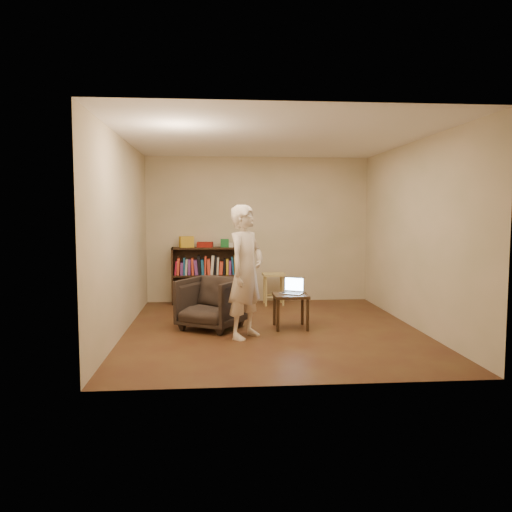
{
  "coord_description": "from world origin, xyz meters",
  "views": [
    {
      "loc": [
        -0.78,
        -6.74,
        1.61
      ],
      "look_at": [
        -0.2,
        0.35,
        0.99
      ],
      "focal_mm": 35.0,
      "sensor_mm": 36.0,
      "label": 1
    }
  ],
  "objects": [
    {
      "name": "box_green",
      "position": [
        -0.61,
        2.08,
        1.07
      ],
      "size": [
        0.14,
        0.14,
        0.14
      ],
      "primitive_type": "cube",
      "rotation": [
        0.0,
        0.0,
        -0.0
      ],
      "color": "#1C692C",
      "rests_on": "bookshelf"
    },
    {
      "name": "person",
      "position": [
        -0.39,
        -0.42,
        0.85
      ],
      "size": [
        0.7,
        0.74,
        1.71
      ],
      "primitive_type": "imported",
      "rotation": [
        0.0,
        0.0,
        0.92
      ],
      "color": "beige",
      "rests_on": "floor"
    },
    {
      "name": "red_cloth",
      "position": [
        -0.96,
        2.11,
        1.05
      ],
      "size": [
        0.29,
        0.22,
        0.09
      ],
      "primitive_type": "cube",
      "rotation": [
        0.0,
        0.0,
        -0.08
      ],
      "color": "maroon",
      "rests_on": "bookshelf"
    },
    {
      "name": "bookshelf",
      "position": [
        -0.94,
        2.09,
        0.44
      ],
      "size": [
        1.2,
        0.3,
        1.0
      ],
      "color": "black",
      "rests_on": "floor"
    },
    {
      "name": "floor",
      "position": [
        0.0,
        0.0,
        0.0
      ],
      "size": [
        4.5,
        4.5,
        0.0
      ],
      "primitive_type": "plane",
      "color": "#431E15",
      "rests_on": "ground"
    },
    {
      "name": "laptop",
      "position": [
        0.3,
        0.11,
        0.54
      ],
      "size": [
        0.37,
        0.34,
        0.23
      ],
      "rotation": [
        0.0,
        0.0,
        -0.51
      ],
      "color": "#B6B6BB",
      "rests_on": "side_table"
    },
    {
      "name": "wall_back",
      "position": [
        0.0,
        2.25,
        1.3
      ],
      "size": [
        4.0,
        0.0,
        4.0
      ],
      "primitive_type": "plane",
      "rotation": [
        1.57,
        0.0,
        0.0
      ],
      "color": "beige",
      "rests_on": "floor"
    },
    {
      "name": "box_yellow",
      "position": [
        -1.28,
        2.1,
        1.1
      ],
      "size": [
        0.27,
        0.22,
        0.19
      ],
      "primitive_type": "cube",
      "rotation": [
        0.0,
        0.0,
        0.24
      ],
      "color": "gold",
      "rests_on": "bookshelf"
    },
    {
      "name": "wall_left",
      "position": [
        -2.0,
        0.0,
        1.3
      ],
      "size": [
        0.0,
        4.5,
        4.5
      ],
      "primitive_type": "plane",
      "rotation": [
        1.57,
        0.0,
        1.57
      ],
      "color": "beige",
      "rests_on": "floor"
    },
    {
      "name": "box_white",
      "position": [
        -0.5,
        2.07,
        1.04
      ],
      "size": [
        0.11,
        0.11,
        0.08
      ],
      "primitive_type": "cube",
      "rotation": [
        0.0,
        0.0,
        -0.14
      ],
      "color": "beige",
      "rests_on": "bookshelf"
    },
    {
      "name": "armchair",
      "position": [
        -0.84,
        0.12,
        0.36
      ],
      "size": [
        1.05,
        1.06,
        0.71
      ],
      "primitive_type": "imported",
      "rotation": [
        0.0,
        0.0,
        -0.53
      ],
      "color": "black",
      "rests_on": "floor"
    },
    {
      "name": "stool",
      "position": [
        0.24,
        1.85,
        0.44
      ],
      "size": [
        0.38,
        0.38,
        0.55
      ],
      "color": "tan",
      "rests_on": "floor"
    },
    {
      "name": "ceiling",
      "position": [
        0.0,
        0.0,
        2.6
      ],
      "size": [
        4.5,
        4.5,
        0.0
      ],
      "primitive_type": "plane",
      "color": "white",
      "rests_on": "wall_back"
    },
    {
      "name": "side_table",
      "position": [
        0.26,
        0.06,
        0.4
      ],
      "size": [
        0.47,
        0.47,
        0.48
      ],
      "color": "black",
      "rests_on": "floor"
    },
    {
      "name": "wall_right",
      "position": [
        2.0,
        0.0,
        1.3
      ],
      "size": [
        0.0,
        4.5,
        4.5
      ],
      "primitive_type": "plane",
      "rotation": [
        1.57,
        0.0,
        -1.57
      ],
      "color": "beige",
      "rests_on": "floor"
    }
  ]
}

